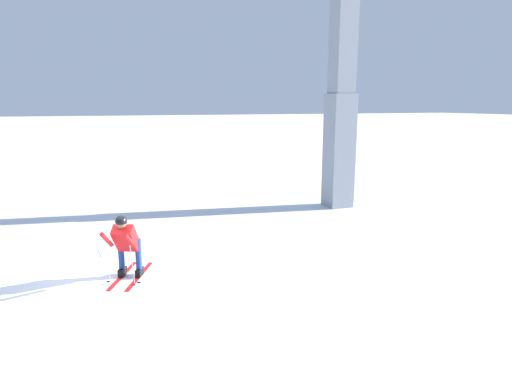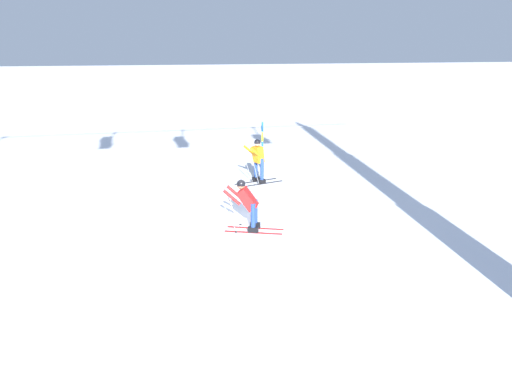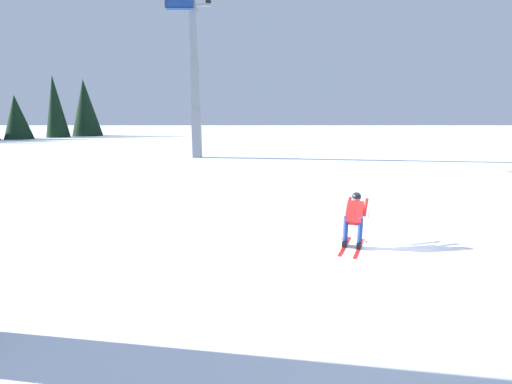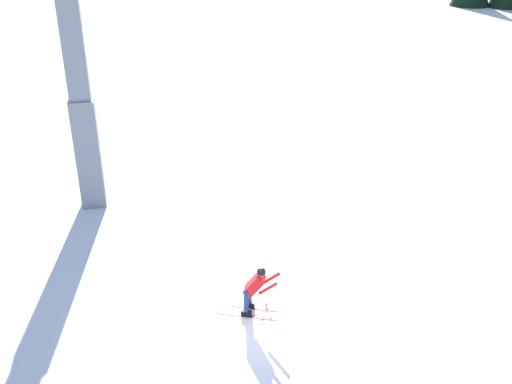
{
  "view_description": "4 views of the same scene",
  "coord_description": "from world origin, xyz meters",
  "views": [
    {
      "loc": [
        9.22,
        0.48,
        3.65
      ],
      "look_at": [
        0.51,
        3.62,
        1.75
      ],
      "focal_mm": 30.39,
      "sensor_mm": 36.0,
      "label": 1
    },
    {
      "loc": [
        3.5,
        14.32,
        4.95
      ],
      "look_at": [
        0.52,
        2.93,
        1.68
      ],
      "focal_mm": 37.12,
      "sensor_mm": 36.0,
      "label": 2
    },
    {
      "loc": [
        -9.08,
        3.52,
        3.45
      ],
      "look_at": [
        0.2,
        3.49,
        1.49
      ],
      "focal_mm": 25.28,
      "sensor_mm": 36.0,
      "label": 3
    },
    {
      "loc": [
        -2.41,
        -11.24,
        9.59
      ],
      "look_at": [
        0.75,
        3.08,
        2.49
      ],
      "focal_mm": 40.15,
      "sensor_mm": 36.0,
      "label": 4
    }
  ],
  "objects": [
    {
      "name": "skier_carving_main",
      "position": [
        0.22,
        0.85,
        0.83
      ],
      "size": [
        1.75,
        1.2,
        1.59
      ],
      "color": "red",
      "rests_on": "ground_plane"
    },
    {
      "name": "ground_plane",
      "position": [
        0.0,
        0.0,
        0.0
      ],
      "size": [
        260.0,
        260.0,
        0.0
      ],
      "primitive_type": "plane",
      "color": "white"
    },
    {
      "name": "lift_tower_near",
      "position": [
        -4.17,
        8.43,
        5.16
      ],
      "size": [
        0.85,
        2.99,
        12.46
      ],
      "color": "gray",
      "rests_on": "ground_plane"
    }
  ]
}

